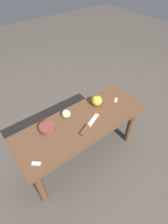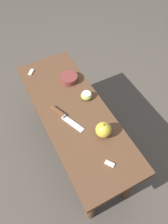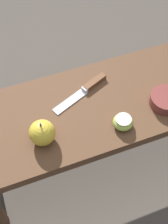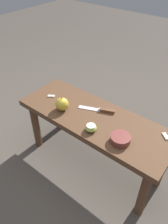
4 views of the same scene
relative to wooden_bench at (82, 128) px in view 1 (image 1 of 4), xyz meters
The scene contains 8 objects.
ground_plane 0.38m from the wooden_bench, ahead, with size 8.00×8.00×0.00m, color #4C443D.
wooden_bench is the anchor object (origin of this frame).
knife 0.12m from the wooden_bench, 86.15° to the left, with size 0.24×0.12×0.02m.
apple_whole 0.25m from the wooden_bench, 160.68° to the right, with size 0.09×0.09×0.10m.
apple_cut 0.16m from the wooden_bench, 62.36° to the right, with size 0.07×0.07×0.04m.
apple_slice_near_knife 0.45m from the wooden_bench, 14.66° to the left, with size 0.06×0.05×0.01m.
apple_slice_center 0.39m from the wooden_bench, behind, with size 0.05×0.05×0.01m.
bowl 0.28m from the wooden_bench, 18.86° to the right, with size 0.12×0.12×0.04m.
Camera 1 is at (0.53, 0.72, 1.42)m, focal length 28.00 mm.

